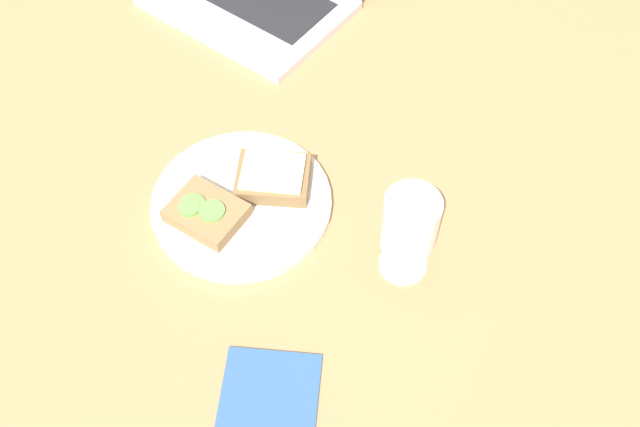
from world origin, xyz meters
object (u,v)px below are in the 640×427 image
sandwich_with_cheese (273,177)px  napkin (268,406)px  plate (242,203)px  sandwich_with_cucumber (206,212)px  wine_glass (410,226)px

sandwich_with_cheese → napkin: size_ratio=0.92×
sandwich_with_cheese → napkin: (19.16, -24.72, -2.68)cm
sandwich_with_cheese → napkin: sandwich_with_cheese is taller
plate → sandwich_with_cheese: bearing=70.7°
sandwich_with_cucumber → napkin: sandwich_with_cucumber is taller
wine_glass → plate: bearing=-166.7°
wine_glass → napkin: size_ratio=1.02×
sandwich_with_cucumber → napkin: bearing=-33.3°
sandwich_with_cheese → sandwich_with_cucumber: 10.45cm
wine_glass → sandwich_with_cheese: bearing=-178.6°
wine_glass → napkin: (-1.98, -25.24, -8.91)cm
plate → sandwich_with_cucumber: (-1.76, -4.94, 1.89)cm
plate → napkin: plate is taller
napkin → sandwich_with_cucumber: bearing=146.7°
sandwich_with_cucumber → wine_glass: size_ratio=0.72×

